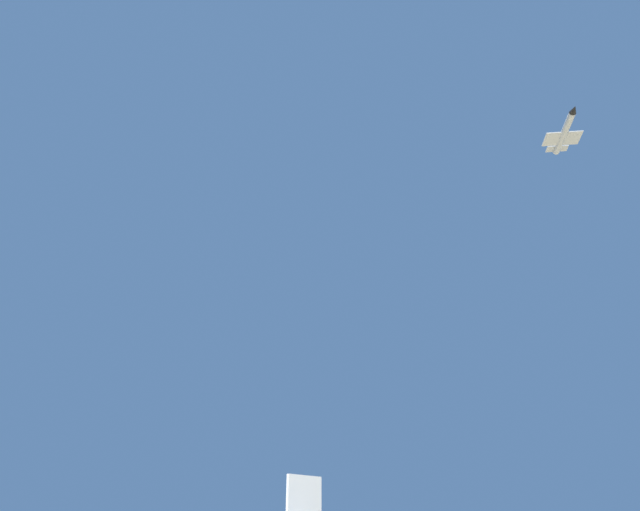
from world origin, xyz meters
The scene contains 1 object.
chase_jet_trailing centered at (-66.76, 34.01, 87.82)m, with size 12.06×13.51×4.00m.
Camera 1 is at (32.09, 81.32, 3.35)m, focal length 31.10 mm.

